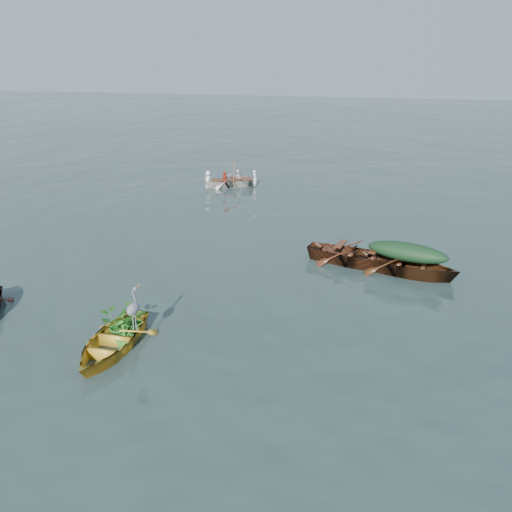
% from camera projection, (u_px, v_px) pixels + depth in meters
% --- Properties ---
extents(ground, '(140.00, 140.00, 0.00)m').
position_uv_depth(ground, '(194.00, 319.00, 11.88)').
color(ground, '#2C3D3A').
rests_on(ground, ground).
extents(yellow_dinghy, '(1.37, 3.14, 0.84)m').
position_uv_depth(yellow_dinghy, '(113.00, 350.00, 10.61)').
color(yellow_dinghy, gold).
rests_on(yellow_dinghy, ground).
extents(green_tarp_boat, '(4.28, 2.26, 0.94)m').
position_uv_depth(green_tarp_boat, '(405.00, 274.00, 14.29)').
color(green_tarp_boat, '#41220F').
rests_on(green_tarp_boat, ground).
extents(open_wooden_boat, '(4.39, 2.21, 0.97)m').
position_uv_depth(open_wooden_boat, '(356.00, 265.00, 14.93)').
color(open_wooden_boat, '#562B15').
rests_on(open_wooden_boat, ground).
extents(rowed_boat, '(3.59, 2.46, 0.78)m').
position_uv_depth(rowed_boat, '(232.00, 187.00, 23.85)').
color(rowed_boat, white).
rests_on(rowed_boat, ground).
extents(green_tarp_cover, '(2.35, 1.24, 0.52)m').
position_uv_depth(green_tarp_cover, '(407.00, 251.00, 14.02)').
color(green_tarp_cover, black).
rests_on(green_tarp_cover, green_tarp_boat).
extents(thwart_benches, '(2.22, 1.23, 0.04)m').
position_uv_depth(thwart_benches, '(357.00, 249.00, 14.75)').
color(thwart_benches, '#4C2111').
rests_on(thwart_benches, open_wooden_boat).
extents(heron, '(0.28, 0.40, 0.92)m').
position_uv_depth(heron, '(134.00, 315.00, 10.21)').
color(heron, gray).
rests_on(heron, yellow_dinghy).
extents(dinghy_weeds, '(0.71, 0.90, 0.60)m').
position_uv_depth(dinghy_weeds, '(123.00, 308.00, 10.84)').
color(dinghy_weeds, '#255F18').
rests_on(dinghy_weeds, yellow_dinghy).
extents(rowers, '(2.60, 1.91, 0.76)m').
position_uv_depth(rowers, '(231.00, 171.00, 23.56)').
color(rowers, white).
rests_on(rowers, rowed_boat).
extents(oars, '(1.67, 2.60, 0.06)m').
position_uv_depth(oars, '(232.00, 178.00, 23.69)').
color(oars, '#935737').
rests_on(oars, rowed_boat).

